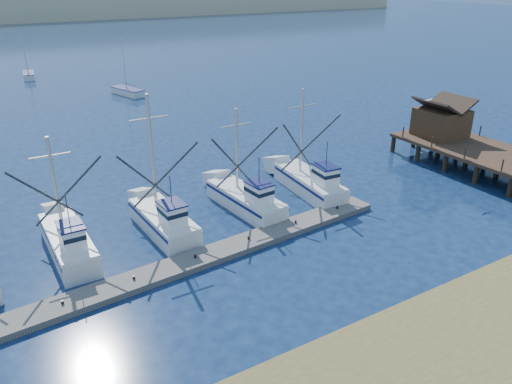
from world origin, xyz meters
TOP-DOWN VIEW (x-y plane):
  - ground at (0.00, 0.00)m, footprint 500.00×500.00m
  - floating_dock at (-7.14, 5.99)m, footprint 29.19×4.21m
  - timber_pier at (21.50, 8.46)m, footprint 7.00×20.00m
  - trawler_fleet at (-8.34, 10.94)m, footprint 28.50×8.95m
  - sailboat_near at (3.69, 53.26)m, footprint 3.44×6.22m
  - sailboat_far at (-6.70, 74.20)m, footprint 2.35×5.82m
  - flying_gull at (15.43, 8.85)m, footprint 0.93×0.17m

SIDE VIEW (x-z plane):
  - ground at x=0.00m, z-range 0.00..0.00m
  - floating_dock at x=-7.14m, z-range 0.00..0.39m
  - sailboat_near at x=3.69m, z-range -3.56..4.54m
  - sailboat_far at x=-6.70m, z-range -3.55..4.55m
  - trawler_fleet at x=-8.34m, z-range -4.06..5.96m
  - timber_pier at x=21.50m, z-range -1.43..6.57m
  - flying_gull at x=15.43m, z-range 6.77..6.94m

